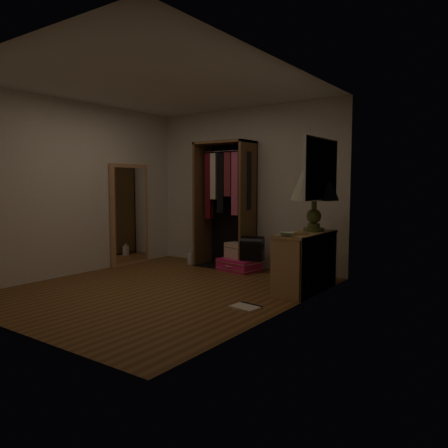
{
  "coord_description": "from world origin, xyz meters",
  "views": [
    {
      "loc": [
        3.88,
        -4.08,
        1.37
      ],
      "look_at": [
        0.3,
        0.95,
        0.8
      ],
      "focal_mm": 35.0,
      "sensor_mm": 36.0,
      "label": 1
    }
  ],
  "objects_px": {
    "open_wardrobe": "(227,194)",
    "black_bag": "(252,248)",
    "floor_mirror": "(130,215)",
    "table_lamp": "(315,187)",
    "train_case": "(237,250)",
    "console_bookshelf": "(306,260)",
    "pink_suitcase": "(239,265)",
    "white_jug": "(191,259)"
  },
  "relations": [
    {
      "from": "black_bag",
      "to": "table_lamp",
      "type": "relative_size",
      "value": 0.51
    },
    {
      "from": "pink_suitcase",
      "to": "open_wardrobe",
      "type": "bearing_deg",
      "value": 162.41
    },
    {
      "from": "pink_suitcase",
      "to": "white_jug",
      "type": "bearing_deg",
      "value": -171.55
    },
    {
      "from": "black_bag",
      "to": "table_lamp",
      "type": "bearing_deg",
      "value": -36.5
    },
    {
      "from": "open_wardrobe",
      "to": "train_case",
      "type": "height_order",
      "value": "open_wardrobe"
    },
    {
      "from": "pink_suitcase",
      "to": "train_case",
      "type": "height_order",
      "value": "train_case"
    },
    {
      "from": "console_bookshelf",
      "to": "pink_suitcase",
      "type": "distance_m",
      "value": 1.55
    },
    {
      "from": "open_wardrobe",
      "to": "pink_suitcase",
      "type": "xyz_separation_m",
      "value": [
        0.35,
        -0.17,
        -1.11
      ]
    },
    {
      "from": "console_bookshelf",
      "to": "table_lamp",
      "type": "relative_size",
      "value": 1.42
    },
    {
      "from": "pink_suitcase",
      "to": "console_bookshelf",
      "type": "bearing_deg",
      "value": -13.33
    },
    {
      "from": "floor_mirror",
      "to": "white_jug",
      "type": "xyz_separation_m",
      "value": [
        0.84,
        0.6,
        -0.76
      ]
    },
    {
      "from": "open_wardrobe",
      "to": "pink_suitcase",
      "type": "height_order",
      "value": "open_wardrobe"
    },
    {
      "from": "open_wardrobe",
      "to": "train_case",
      "type": "relative_size",
      "value": 5.0
    },
    {
      "from": "open_wardrobe",
      "to": "black_bag",
      "type": "xyz_separation_m",
      "value": [
        0.59,
        -0.16,
        -0.82
      ]
    },
    {
      "from": "console_bookshelf",
      "to": "floor_mirror",
      "type": "distance_m",
      "value": 3.27
    },
    {
      "from": "open_wardrobe",
      "to": "table_lamp",
      "type": "xyz_separation_m",
      "value": [
        1.76,
        -0.53,
        0.12
      ]
    },
    {
      "from": "pink_suitcase",
      "to": "white_jug",
      "type": "distance_m",
      "value": 0.99
    },
    {
      "from": "console_bookshelf",
      "to": "white_jug",
      "type": "bearing_deg",
      "value": 166.77
    },
    {
      "from": "open_wardrobe",
      "to": "floor_mirror",
      "type": "distance_m",
      "value": 1.7
    },
    {
      "from": "pink_suitcase",
      "to": "black_bag",
      "type": "distance_m",
      "value": 0.37
    },
    {
      "from": "table_lamp",
      "to": "floor_mirror",
      "type": "bearing_deg",
      "value": -175.73
    },
    {
      "from": "table_lamp",
      "to": "console_bookshelf",
      "type": "bearing_deg",
      "value": -91.04
    },
    {
      "from": "train_case",
      "to": "black_bag",
      "type": "relative_size",
      "value": 1.02
    },
    {
      "from": "pink_suitcase",
      "to": "train_case",
      "type": "bearing_deg",
      "value": 154.5
    },
    {
      "from": "console_bookshelf",
      "to": "pink_suitcase",
      "type": "xyz_separation_m",
      "value": [
        -1.41,
        0.56,
        -0.3
      ]
    },
    {
      "from": "pink_suitcase",
      "to": "black_bag",
      "type": "bearing_deg",
      "value": 11.42
    },
    {
      "from": "black_bag",
      "to": "console_bookshelf",
      "type": "bearing_deg",
      "value": -45.17
    },
    {
      "from": "train_case",
      "to": "table_lamp",
      "type": "bearing_deg",
      "value": 0.26
    },
    {
      "from": "console_bookshelf",
      "to": "table_lamp",
      "type": "height_order",
      "value": "table_lamp"
    },
    {
      "from": "console_bookshelf",
      "to": "pink_suitcase",
      "type": "bearing_deg",
      "value": 158.21
    },
    {
      "from": "black_bag",
      "to": "white_jug",
      "type": "xyz_separation_m",
      "value": [
        -1.22,
        -0.01,
        -0.29
      ]
    },
    {
      "from": "floor_mirror",
      "to": "table_lamp",
      "type": "height_order",
      "value": "floor_mirror"
    },
    {
      "from": "open_wardrobe",
      "to": "table_lamp",
      "type": "relative_size",
      "value": 2.59
    },
    {
      "from": "open_wardrobe",
      "to": "black_bag",
      "type": "height_order",
      "value": "open_wardrobe"
    },
    {
      "from": "white_jug",
      "to": "train_case",
      "type": "bearing_deg",
      "value": 3.53
    },
    {
      "from": "console_bookshelf",
      "to": "floor_mirror",
      "type": "height_order",
      "value": "floor_mirror"
    },
    {
      "from": "black_bag",
      "to": "table_lamp",
      "type": "height_order",
      "value": "table_lamp"
    },
    {
      "from": "table_lamp",
      "to": "open_wardrobe",
      "type": "bearing_deg",
      "value": 163.27
    },
    {
      "from": "console_bookshelf",
      "to": "train_case",
      "type": "bearing_deg",
      "value": 157.46
    },
    {
      "from": "floor_mirror",
      "to": "pink_suitcase",
      "type": "xyz_separation_m",
      "value": [
        1.83,
        0.6,
        -0.75
      ]
    },
    {
      "from": "console_bookshelf",
      "to": "open_wardrobe",
      "type": "xyz_separation_m",
      "value": [
        -1.76,
        0.74,
        0.81
      ]
    },
    {
      "from": "black_bag",
      "to": "open_wardrobe",
      "type": "bearing_deg",
      "value": 145.81
    }
  ]
}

